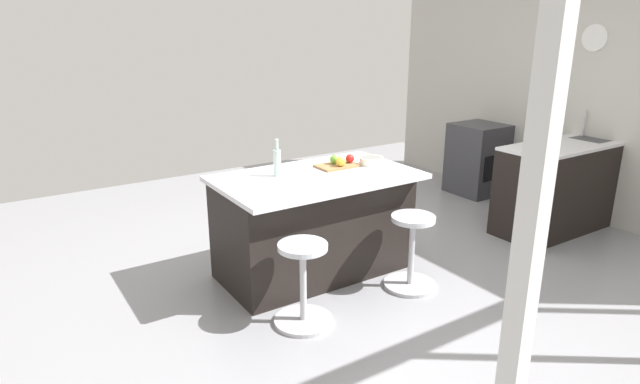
% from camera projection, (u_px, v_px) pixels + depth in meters
% --- Properties ---
extents(ground_plane, '(7.77, 7.77, 0.00)m').
position_uv_depth(ground_plane, '(362.00, 270.00, 4.80)').
color(ground_plane, gray).
extents(interior_partition_left, '(0.15, 5.49, 2.92)m').
position_uv_depth(interior_partition_left, '(581.00, 85.00, 5.91)').
color(interior_partition_left, beige).
rests_on(interior_partition_left, ground_plane).
extents(sink_cabinet, '(2.01, 0.60, 1.21)m').
position_uv_depth(sink_cabinet, '(575.00, 182.00, 5.78)').
color(sink_cabinet, black).
rests_on(sink_cabinet, ground_plane).
extents(oven_range, '(0.60, 0.61, 0.90)m').
position_uv_depth(oven_range, '(478.00, 159.00, 6.86)').
color(oven_range, '#38383D').
rests_on(oven_range, ground_plane).
extents(kitchen_island, '(1.67, 1.01, 0.91)m').
position_uv_depth(kitchen_island, '(314.00, 223.00, 4.64)').
color(kitchen_island, black).
rests_on(kitchen_island, ground_plane).
extents(stool_by_window, '(0.44, 0.44, 0.63)m').
position_uv_depth(stool_by_window, '(411.00, 254.00, 4.42)').
color(stool_by_window, '#B7B7BC').
rests_on(stool_by_window, ground_plane).
extents(stool_middle, '(0.44, 0.44, 0.63)m').
position_uv_depth(stool_middle, '(303.00, 286.00, 3.87)').
color(stool_middle, '#B7B7BC').
rests_on(stool_middle, ground_plane).
extents(cutting_board, '(0.36, 0.24, 0.02)m').
position_uv_depth(cutting_board, '(337.00, 166.00, 4.72)').
color(cutting_board, olive).
rests_on(cutting_board, kitchen_island).
extents(apple_green, '(0.08, 0.08, 0.08)m').
position_uv_depth(apple_green, '(334.00, 159.00, 4.73)').
color(apple_green, '#609E2D').
rests_on(apple_green, cutting_board).
extents(apple_red, '(0.08, 0.08, 0.08)m').
position_uv_depth(apple_red, '(350.00, 158.00, 4.77)').
color(apple_red, red).
rests_on(apple_red, cutting_board).
extents(apple_yellow, '(0.08, 0.08, 0.08)m').
position_uv_depth(apple_yellow, '(341.00, 162.00, 4.65)').
color(apple_yellow, gold).
rests_on(apple_yellow, cutting_board).
extents(water_bottle, '(0.06, 0.06, 0.31)m').
position_uv_depth(water_bottle, '(277.00, 162.00, 4.40)').
color(water_bottle, silver).
rests_on(water_bottle, kitchen_island).
extents(fruit_bowl, '(0.21, 0.21, 0.07)m').
position_uv_depth(fruit_bowl, '(371.00, 160.00, 4.78)').
color(fruit_bowl, silver).
rests_on(fruit_bowl, kitchen_island).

